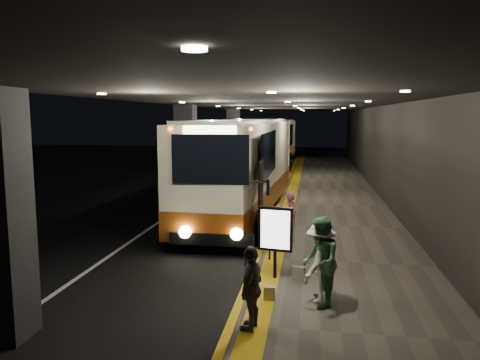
% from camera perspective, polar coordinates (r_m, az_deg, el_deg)
% --- Properties ---
extents(ground, '(90.00, 90.00, 0.00)m').
position_cam_1_polar(ground, '(16.16, -5.11, -6.29)').
color(ground, black).
extents(lane_line_white, '(0.12, 50.00, 0.01)m').
position_cam_1_polar(lane_line_white, '(21.34, -6.58, -2.84)').
color(lane_line_white, silver).
rests_on(lane_line_white, ground).
extents(kerb_stripe_yellow, '(0.18, 50.00, 0.01)m').
position_cam_1_polar(kerb_stripe_yellow, '(20.64, 4.62, -3.18)').
color(kerb_stripe_yellow, gold).
rests_on(kerb_stripe_yellow, ground).
extents(sidewalk, '(4.50, 50.00, 0.15)m').
position_cam_1_polar(sidewalk, '(20.59, 11.31, -3.13)').
color(sidewalk, '#514C44').
rests_on(sidewalk, ground).
extents(tactile_strip, '(0.50, 50.00, 0.01)m').
position_cam_1_polar(tactile_strip, '(20.58, 6.01, -2.80)').
color(tactile_strip, gold).
rests_on(tactile_strip, sidewalk).
extents(terminal_wall, '(0.10, 50.00, 6.00)m').
position_cam_1_polar(terminal_wall, '(20.48, 17.85, 4.83)').
color(terminal_wall, black).
rests_on(terminal_wall, ground).
extents(support_columns, '(0.80, 24.80, 4.40)m').
position_cam_1_polar(support_columns, '(20.01, -6.60, 2.80)').
color(support_columns, black).
rests_on(support_columns, ground).
extents(canopy, '(9.00, 50.00, 0.40)m').
position_cam_1_polar(canopy, '(20.26, 5.19, 9.67)').
color(canopy, black).
rests_on(canopy, support_columns).
extents(coach_main, '(3.04, 11.90, 3.68)m').
position_cam_1_polar(coach_main, '(18.46, 0.27, 1.08)').
color(coach_main, '#EAE4C4').
rests_on(coach_main, ground).
extents(coach_second, '(3.10, 11.65, 3.62)m').
position_cam_1_polar(coach_second, '(31.27, 3.73, 3.76)').
color(coach_second, '#EAE4C4').
rests_on(coach_second, ground).
extents(coach_third, '(2.94, 11.26, 3.50)m').
position_cam_1_polar(coach_third, '(48.25, 5.25, 5.09)').
color(coach_third, '#EAE4C4').
rests_on(coach_third, ground).
extents(passenger_boarding, '(0.51, 0.63, 1.49)m').
position_cam_1_polar(passenger_boarding, '(14.45, 6.26, -4.35)').
color(passenger_boarding, '#CD5F8B').
rests_on(passenger_boarding, sidewalk).
extents(passenger_waiting_green, '(0.59, 0.91, 1.82)m').
position_cam_1_polar(passenger_waiting_green, '(9.56, 9.76, -9.77)').
color(passenger_waiting_green, '#437951').
rests_on(passenger_waiting_green, sidewalk).
extents(passenger_waiting_white, '(0.97, 1.17, 1.65)m').
position_cam_1_polar(passenger_waiting_white, '(9.77, 9.80, -9.88)').
color(passenger_waiting_white, white).
rests_on(passenger_waiting_white, sidewalk).
extents(passenger_waiting_grey, '(0.63, 0.97, 1.53)m').
position_cam_1_polar(passenger_waiting_grey, '(8.47, 1.42, -13.00)').
color(passenger_waiting_grey, '#54555A').
rests_on(passenger_waiting_grey, sidewalk).
extents(bag_polka, '(0.31, 0.20, 0.35)m').
position_cam_1_polar(bag_polka, '(11.04, 7.14, -11.30)').
color(bag_polka, black).
rests_on(bag_polka, sidewalk).
extents(bag_plain, '(0.24, 0.15, 0.29)m').
position_cam_1_polar(bag_plain, '(9.93, 3.60, -13.63)').
color(bag_plain, '#BAB6AF').
rests_on(bag_plain, sidewalk).
extents(info_sign, '(0.81, 0.24, 1.70)m').
position_cam_1_polar(info_sign, '(10.91, 4.32, -6.16)').
color(info_sign, black).
rests_on(info_sign, sidewalk).
extents(stanchion_post, '(0.05, 0.05, 1.06)m').
position_cam_1_polar(stanchion_post, '(12.42, 3.65, -7.36)').
color(stanchion_post, black).
rests_on(stanchion_post, sidewalk).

